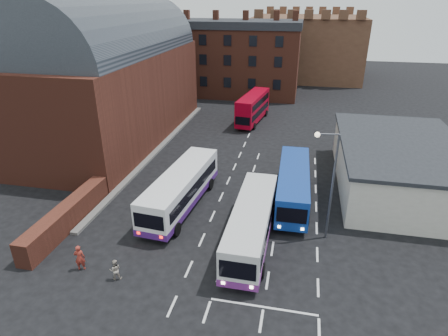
% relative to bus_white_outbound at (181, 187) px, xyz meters
% --- Properties ---
extents(ground, '(180.00, 180.00, 0.00)m').
position_rel_bus_white_outbound_xyz_m(ground, '(2.82, -6.61, -1.79)').
color(ground, black).
extents(railway_station, '(12.00, 28.00, 16.00)m').
position_rel_bus_white_outbound_xyz_m(railway_station, '(-12.68, 14.39, 5.85)').
color(railway_station, '#602B1E').
rests_on(railway_station, ground).
extents(forecourt_wall, '(1.20, 10.00, 1.80)m').
position_rel_bus_white_outbound_xyz_m(forecourt_wall, '(-7.38, -4.61, -0.89)').
color(forecourt_wall, '#602B1E').
rests_on(forecourt_wall, ground).
extents(cream_building, '(10.40, 16.40, 4.25)m').
position_rel_bus_white_outbound_xyz_m(cream_building, '(17.82, 7.39, 0.37)').
color(cream_building, beige).
rests_on(cream_building, ground).
extents(brick_terrace, '(22.00, 10.00, 11.00)m').
position_rel_bus_white_outbound_xyz_m(brick_terrace, '(-3.18, 39.39, 3.71)').
color(brick_terrace, brown).
rests_on(brick_terrace, ground).
extents(castle_keep, '(22.00, 22.00, 12.00)m').
position_rel_bus_white_outbound_xyz_m(castle_keep, '(8.82, 59.39, 4.21)').
color(castle_keep, brown).
rests_on(castle_keep, ground).
extents(bus_white_outbound, '(3.54, 11.29, 3.03)m').
position_rel_bus_white_outbound_xyz_m(bus_white_outbound, '(0.00, 0.00, 0.00)').
color(bus_white_outbound, white).
rests_on(bus_white_outbound, ground).
extents(bus_white_inbound, '(2.75, 10.60, 2.88)m').
position_rel_bus_white_outbound_xyz_m(bus_white_inbound, '(6.27, -3.76, -0.09)').
color(bus_white_inbound, silver).
rests_on(bus_white_inbound, ground).
extents(bus_blue, '(2.82, 10.61, 2.88)m').
position_rel_bus_white_outbound_xyz_m(bus_blue, '(8.82, 2.68, -0.09)').
color(bus_blue, navy).
rests_on(bus_blue, ground).
extents(bus_red_double, '(3.42, 9.71, 3.80)m').
position_rel_bus_white_outbound_xyz_m(bus_red_double, '(2.52, 23.71, 0.23)').
color(bus_red_double, '#9B0217').
rests_on(bus_red_double, ground).
extents(street_lamp, '(1.61, 0.43, 7.93)m').
position_rel_bus_white_outbound_xyz_m(street_lamp, '(11.15, -2.10, 3.00)').
color(street_lamp, '#4C4F57').
rests_on(street_lamp, ground).
extents(pedestrian_red, '(0.75, 0.61, 1.77)m').
position_rel_bus_white_outbound_xyz_m(pedestrian_red, '(-3.82, -8.80, -0.90)').
color(pedestrian_red, maroon).
rests_on(pedestrian_red, ground).
extents(pedestrian_beige, '(0.83, 0.75, 1.39)m').
position_rel_bus_white_outbound_xyz_m(pedestrian_beige, '(-1.25, -9.18, -1.10)').
color(pedestrian_beige, '#A49787').
rests_on(pedestrian_beige, ground).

